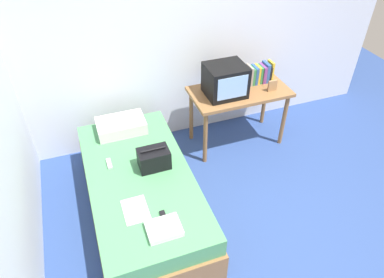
% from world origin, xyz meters
% --- Properties ---
extents(ground_plane, '(8.00, 8.00, 0.00)m').
position_xyz_m(ground_plane, '(0.00, 0.00, 0.00)').
color(ground_plane, '#2D4784').
extents(wall_back, '(5.20, 0.10, 2.60)m').
position_xyz_m(wall_back, '(0.00, 2.00, 1.30)').
color(wall_back, silver).
rests_on(wall_back, ground).
extents(bed, '(1.00, 2.00, 0.52)m').
position_xyz_m(bed, '(-0.94, 0.77, 0.26)').
color(bed, olive).
rests_on(bed, ground).
extents(desk, '(1.16, 0.60, 0.75)m').
position_xyz_m(desk, '(0.46, 1.50, 0.66)').
color(desk, olive).
rests_on(desk, ground).
extents(tv, '(0.44, 0.39, 0.36)m').
position_xyz_m(tv, '(0.25, 1.48, 0.93)').
color(tv, black).
rests_on(tv, desk).
extents(water_bottle, '(0.07, 0.07, 0.21)m').
position_xyz_m(water_bottle, '(0.51, 1.43, 0.86)').
color(water_bottle, '#E53372').
rests_on(water_bottle, desk).
extents(book_row, '(0.31, 0.16, 0.24)m').
position_xyz_m(book_row, '(0.77, 1.61, 0.86)').
color(book_row, gray).
rests_on(book_row, desk).
extents(picture_frame, '(0.11, 0.02, 0.13)m').
position_xyz_m(picture_frame, '(0.81, 1.37, 0.82)').
color(picture_frame, '#9E754C').
rests_on(picture_frame, desk).
extents(pillow, '(0.52, 0.33, 0.14)m').
position_xyz_m(pillow, '(-0.96, 1.51, 0.59)').
color(pillow, silver).
rests_on(pillow, bed).
extents(handbag, '(0.30, 0.20, 0.23)m').
position_xyz_m(handbag, '(-0.77, 0.83, 0.62)').
color(handbag, black).
rests_on(handbag, bed).
extents(magazine, '(0.21, 0.29, 0.01)m').
position_xyz_m(magazine, '(-1.07, 0.35, 0.53)').
color(magazine, white).
rests_on(magazine, bed).
extents(remote_dark, '(0.04, 0.16, 0.02)m').
position_xyz_m(remote_dark, '(-0.87, 0.18, 0.53)').
color(remote_dark, black).
rests_on(remote_dark, bed).
extents(remote_silver, '(0.04, 0.14, 0.02)m').
position_xyz_m(remote_silver, '(-1.19, 1.01, 0.53)').
color(remote_silver, '#B7B7BC').
rests_on(remote_silver, bed).
extents(folded_towel, '(0.28, 0.22, 0.05)m').
position_xyz_m(folded_towel, '(-0.90, 0.06, 0.55)').
color(folded_towel, white).
rests_on(folded_towel, bed).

